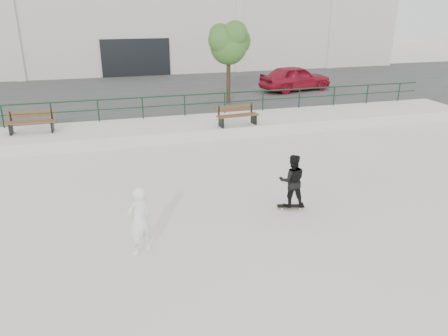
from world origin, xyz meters
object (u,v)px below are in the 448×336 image
object	(u,v)px
standing_skater	(292,181)
seated_skater	(140,221)
bench_right	(237,116)
red_car	(295,78)
bench_left	(31,122)
skateboard	(291,206)
tree	(229,42)

from	to	relation	value
standing_skater	seated_skater	bearing A→B (deg)	30.78
bench_right	red_car	xyz separation A→B (m)	(6.00, 6.93, 0.34)
bench_left	red_car	xyz separation A→B (m)	(14.61, 5.68, 0.33)
seated_skater	standing_skater	bearing A→B (deg)	170.18
red_car	skateboard	distance (m)	16.01
skateboard	seated_skater	bearing A→B (deg)	-149.62
bench_left	seated_skater	bearing A→B (deg)	-68.42
tree	standing_skater	world-z (taller)	tree
seated_skater	red_car	bearing A→B (deg)	-150.49
bench_left	standing_skater	world-z (taller)	standing_skater
standing_skater	seated_skater	xyz separation A→B (m)	(-4.40, -1.19, -0.03)
seated_skater	skateboard	bearing A→B (deg)	170.18
bench_right	seated_skater	world-z (taller)	seated_skater
red_car	bench_left	bearing A→B (deg)	100.63
bench_left	tree	xyz separation A→B (m)	(9.61, 3.31, 2.78)
tree	seated_skater	size ratio (longest dim) A/B	2.56
tree	red_car	size ratio (longest dim) A/B	0.95
bench_left	tree	size ratio (longest dim) A/B	0.46
skateboard	seated_skater	distance (m)	4.63
bench_left	seated_skater	distance (m)	10.56
standing_skater	seated_skater	world-z (taller)	seated_skater
skateboard	standing_skater	bearing A→B (deg)	41.79
skateboard	standing_skater	size ratio (longest dim) A/B	0.52
standing_skater	tree	bearing A→B (deg)	-82.67
red_car	skateboard	size ratio (longest dim) A/B	5.63
red_car	skateboard	xyz separation A→B (m)	(-6.77, -14.46, -1.20)
red_car	skateboard	bearing A→B (deg)	144.32
bench_left	skateboard	distance (m)	11.81
bench_right	tree	bearing A→B (deg)	71.98
tree	red_car	distance (m)	6.06
bench_right	tree	distance (m)	5.44
red_car	tree	bearing A→B (deg)	104.72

